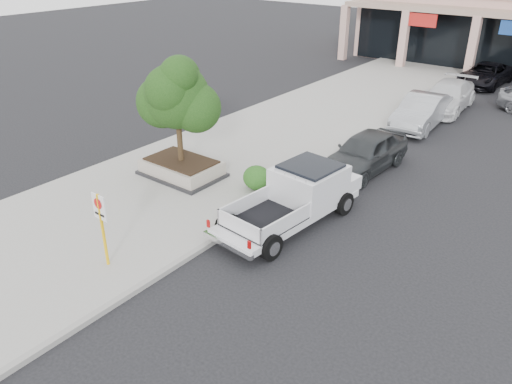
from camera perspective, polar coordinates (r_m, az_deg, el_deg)
ground at (r=15.24m, az=-0.52°, el=-7.77°), size 120.00×120.00×0.00m
sidewalk at (r=22.38m, az=-2.02°, el=4.24°), size 8.00×52.00×0.15m
curb at (r=20.28m, az=6.60°, el=1.59°), size 0.20×52.00×0.15m
planter at (r=20.32m, az=-8.48°, el=2.76°), size 3.20×2.20×0.68m
planter_tree at (r=19.34m, az=-8.45°, el=10.79°), size 2.90×2.55×4.00m
no_parking_sign at (r=14.66m, az=-17.27°, el=-3.10°), size 0.55×0.09×2.30m
hedge at (r=18.89m, az=0.10°, el=1.63°), size 1.10×0.99×0.93m
pickup_truck at (r=16.65m, az=3.80°, el=-0.87°), size 2.74×6.11×1.87m
curb_car_a at (r=21.21m, az=12.35°, el=4.45°), size 2.22×4.88×1.62m
curb_car_b at (r=27.23m, az=18.36°, el=8.72°), size 2.02×5.11×1.65m
curb_car_c at (r=30.67m, az=21.03°, el=10.17°), size 2.51×5.57×1.59m
curb_car_d at (r=37.21m, az=24.73°, el=12.09°), size 2.69×5.34×1.45m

